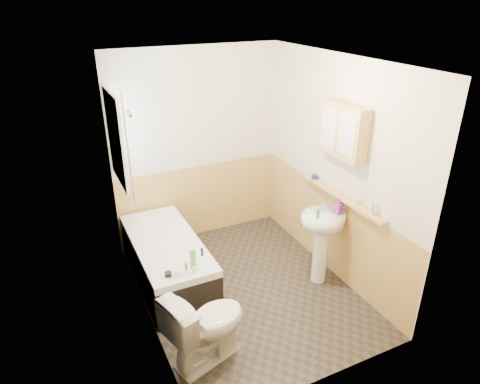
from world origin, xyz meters
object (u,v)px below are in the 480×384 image
Objects in this scene: toilet at (206,326)px; pine_shelf at (341,197)px; medicine_cabinet at (343,131)px; sink at (322,234)px; bathtub at (167,259)px.

pine_shelf is (1.80, 0.53, 0.66)m from toilet.
toilet is at bearing -162.10° from medicine_cabinet.
sink reaches higher than toilet.
bathtub is 1.20× the size of pine_shelf.
bathtub is at bearing -18.58° from toilet.
toilet is (-0.03, -1.30, 0.10)m from bathtub.
medicine_cabinet reaches higher than toilet.
toilet is 2.33m from medicine_cabinet.
sink is 0.73× the size of pine_shelf.
pine_shelf is 0.73m from medicine_cabinet.
medicine_cabinet reaches higher than pine_shelf.
sink is (1.60, 0.54, 0.24)m from toilet.
medicine_cabinet reaches higher than bathtub.
sink is 1.60× the size of medicine_cabinet.
pine_shelf reaches higher than bathtub.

